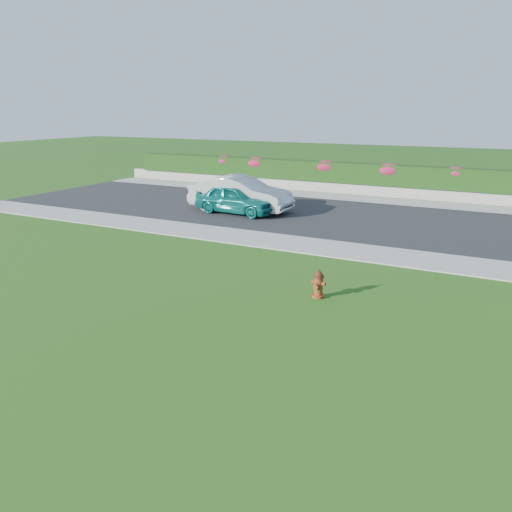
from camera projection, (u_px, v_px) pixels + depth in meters
The scene contains 14 objects.
ground at pixel (171, 364), 9.35m from camera, with size 120.00×120.00×0.00m, color black.
street_far at pixel (262, 210), 23.48m from camera, with size 26.00×8.00×0.04m, color black.
sidewalk_far at pixel (184, 229), 19.65m from camera, with size 24.00×2.00×0.04m, color gray.
sidewalk_beyond at pixel (373, 200), 26.01m from camera, with size 34.00×2.00×0.04m, color gray.
retaining_wall at pixel (381, 190), 27.21m from camera, with size 34.00×0.40×0.60m, color gray.
hedge at pixel (382, 175), 27.06m from camera, with size 32.00×0.90×1.10m, color black.
fire_hydrant at pixel (319, 284), 12.55m from camera, with size 0.38×0.36×0.73m.
sedan_teal at pixel (236, 199), 22.41m from camera, with size 1.55×3.85×1.31m, color #0D635E.
sedan_silver at pixel (240, 194), 22.89m from camera, with size 1.68×4.81×1.58m, color #AEB1B6.
flower_clump_a at pixel (225, 161), 31.18m from camera, with size 1.20×0.77×0.60m, color #B31E4D.
flower_clump_b at pixel (257, 163), 30.21m from camera, with size 1.37×0.88×0.69m, color #B31E4D.
flower_clump_c at pixel (326, 167), 28.29m from camera, with size 1.36×0.88×0.68m, color #B31E4D.
flower_clump_d at pixel (389, 170), 26.74m from camera, with size 1.40×0.90×0.70m, color #B31E4D.
flower_clump_e at pixel (456, 173), 25.25m from camera, with size 1.18×0.76×0.59m, color #B31E4D.
Camera 1 is at (5.24, -6.75, 4.60)m, focal length 35.00 mm.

